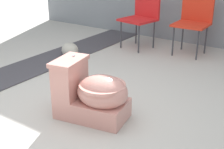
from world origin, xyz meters
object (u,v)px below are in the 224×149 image
(folding_chair_middle, at_px, (194,17))
(toilet, at_px, (92,94))
(boulder_near, at_px, (70,50))
(folding_chair_left, at_px, (142,13))

(folding_chair_middle, bearing_deg, toilet, -1.78)
(toilet, height_order, boulder_near, toilet)
(folding_chair_middle, distance_m, boulder_near, 1.75)
(toilet, bearing_deg, boulder_near, 127.73)
(folding_chair_left, distance_m, boulder_near, 1.19)
(folding_chair_left, relative_size, folding_chair_middle, 1.00)
(folding_chair_left, height_order, folding_chair_middle, same)
(toilet, distance_m, folding_chair_left, 2.23)
(toilet, xyz_separation_m, folding_chair_left, (-0.71, 2.09, 0.29))
(folding_chair_left, bearing_deg, toilet, 28.88)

